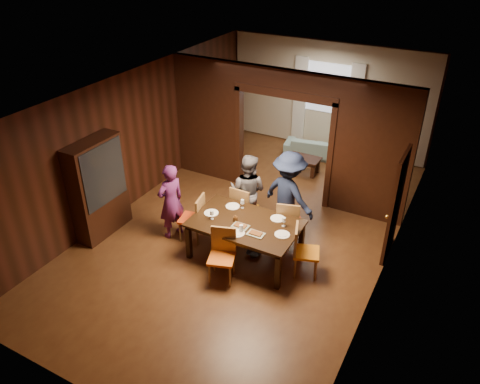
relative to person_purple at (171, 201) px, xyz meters
The scene contains 32 objects.
floor 1.74m from the person_purple, 37.86° to the left, with size 9.00×9.00×0.00m, color #522C17.
ceiling 2.63m from the person_purple, 37.86° to the left, with size 5.50×9.00×0.02m, color silver.
room_walls 3.18m from the person_purple, 66.63° to the left, with size 5.52×9.01×2.90m.
person_purple is the anchor object (origin of this frame).
person_grey 1.54m from the person_purple, 41.85° to the left, with size 0.78×0.61×1.60m, color #59575E.
person_navy 2.29m from the person_purple, 30.38° to the left, with size 1.15×0.66×1.78m, color #171F39.
sofa 5.00m from the person_purple, 75.14° to the left, with size 1.72×0.67×0.50m, color #89B3B4.
serving_bowl 1.74m from the person_purple, ahead, with size 0.29×0.29×0.07m, color black.
dining_table 1.65m from the person_purple, ahead, with size 1.97×1.22×0.76m, color black.
coffee_table 4.02m from the person_purple, 71.09° to the left, with size 0.80×0.50×0.40m, color black.
chair_left 0.50m from the person_purple, 12.18° to the left, with size 0.44×0.44×0.97m, color #E14415, non-canonical shape.
chair_right 2.79m from the person_purple, ahead, with size 0.44×0.44×0.97m, color orange, non-canonical shape.
chair_far_l 1.49m from the person_purple, 39.87° to the left, with size 0.44×0.44×0.97m, color orange, non-canonical shape.
chair_far_r 2.30m from the person_purple, 22.51° to the left, with size 0.44×0.44×0.97m, color red, non-canonical shape.
chair_near 1.71m from the person_purple, 24.40° to the right, with size 0.44×0.44×0.97m, color orange, non-canonical shape.
hutch 1.43m from the person_purple, 157.26° to the right, with size 0.40×1.20×2.00m, color black.
door_right 4.20m from the person_purple, 20.31° to the left, with size 0.06×0.90×2.10m, color black.
window_far 5.61m from the person_purple, 77.19° to the left, with size 1.20×0.03×1.30m, color silver.
curtain_left 5.40m from the person_purple, 84.91° to the left, with size 0.35×0.06×2.40m, color white.
curtain_right 5.73m from the person_purple, 69.73° to the left, with size 0.35×0.06×2.40m, color white.
plate_left 0.89m from the person_purple, ahead, with size 0.27×0.27×0.01m, color white.
plate_far_l 1.21m from the person_purple, 21.25° to the left, with size 0.27×0.27×0.01m, color white.
plate_far_r 2.11m from the person_purple, 12.65° to the left, with size 0.27×0.27×0.01m, color white.
plate_right 2.34m from the person_purple, ahead, with size 0.27×0.27×0.01m, color silver.
plate_near 1.66m from the person_purple, 10.30° to the right, with size 0.27×0.27×0.01m, color silver.
platter_a 1.58m from the person_purple, ahead, with size 0.30×0.20×0.04m, color slate.
platter_b 1.93m from the person_purple, ahead, with size 0.30×0.20×0.04m, color gray.
wineglass_left 1.01m from the person_purple, ahead, with size 0.08×0.08×0.18m, color white, non-canonical shape.
wineglass_far 1.40m from the person_purple, 20.28° to the left, with size 0.08×0.08×0.18m, color white, non-canonical shape.
wineglass_right 2.27m from the person_purple, ahead, with size 0.08×0.08×0.18m, color silver, non-canonical shape.
tumbler 1.68m from the person_purple, ahead, with size 0.07×0.07×0.14m, color white.
condiment_jar 1.41m from the person_purple, ahead, with size 0.08×0.08×0.11m, color #472810, non-canonical shape.
Camera 1 is at (3.62, -7.11, 5.51)m, focal length 35.00 mm.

